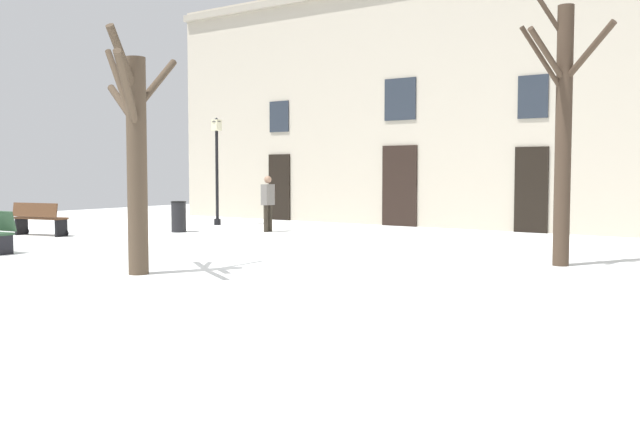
{
  "coord_description": "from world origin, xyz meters",
  "views": [
    {
      "loc": [
        8.11,
        -9.89,
        1.73
      ],
      "look_at": [
        0.0,
        1.89,
        0.86
      ],
      "focal_mm": 38.18,
      "sensor_mm": 36.0,
      "label": 1
    }
  ],
  "objects_px": {
    "streetlamp": "(217,159)",
    "litter_bin": "(179,217)",
    "tree_center": "(136,149)",
    "tree_left_of_center": "(563,125)",
    "person_strolling": "(268,201)",
    "bench_near_lamp": "(39,219)"
  },
  "relations": [
    {
      "from": "tree_left_of_center",
      "to": "streetlamp",
      "type": "bearing_deg",
      "value": 163.33
    },
    {
      "from": "tree_left_of_center",
      "to": "streetlamp",
      "type": "distance_m",
      "value": 12.43
    },
    {
      "from": "streetlamp",
      "to": "tree_center",
      "type": "bearing_deg",
      "value": -54.1
    },
    {
      "from": "bench_near_lamp",
      "to": "person_strolling",
      "type": "relative_size",
      "value": 1.0
    },
    {
      "from": "streetlamp",
      "to": "tree_left_of_center",
      "type": "bearing_deg",
      "value": -16.67
    },
    {
      "from": "streetlamp",
      "to": "litter_bin",
      "type": "xyz_separation_m",
      "value": [
        0.9,
        -2.57,
        -1.7
      ]
    },
    {
      "from": "litter_bin",
      "to": "bench_near_lamp",
      "type": "height_order",
      "value": "bench_near_lamp"
    },
    {
      "from": "tree_center",
      "to": "person_strolling",
      "type": "bearing_deg",
      "value": 113.47
    },
    {
      "from": "tree_center",
      "to": "streetlamp",
      "type": "height_order",
      "value": "tree_center"
    },
    {
      "from": "litter_bin",
      "to": "bench_near_lamp",
      "type": "xyz_separation_m",
      "value": [
        -2.27,
        -2.95,
        0.02
      ]
    },
    {
      "from": "tree_left_of_center",
      "to": "bench_near_lamp",
      "type": "distance_m",
      "value": 13.58
    },
    {
      "from": "tree_left_of_center",
      "to": "litter_bin",
      "type": "height_order",
      "value": "tree_left_of_center"
    },
    {
      "from": "streetlamp",
      "to": "litter_bin",
      "type": "relative_size",
      "value": 3.93
    },
    {
      "from": "tree_center",
      "to": "tree_left_of_center",
      "type": "bearing_deg",
      "value": 42.16
    },
    {
      "from": "bench_near_lamp",
      "to": "streetlamp",
      "type": "bearing_deg",
      "value": -115.28
    },
    {
      "from": "tree_left_of_center",
      "to": "person_strolling",
      "type": "relative_size",
      "value": 3.47
    },
    {
      "from": "bench_near_lamp",
      "to": "litter_bin",
      "type": "bearing_deg",
      "value": -138.94
    },
    {
      "from": "streetlamp",
      "to": "litter_bin",
      "type": "distance_m",
      "value": 3.21
    },
    {
      "from": "tree_center",
      "to": "person_strolling",
      "type": "relative_size",
      "value": 2.5
    },
    {
      "from": "streetlamp",
      "to": "person_strolling",
      "type": "relative_size",
      "value": 2.16
    },
    {
      "from": "tree_center",
      "to": "tree_left_of_center",
      "type": "xyz_separation_m",
      "value": [
        5.63,
        5.1,
        0.47
      ]
    },
    {
      "from": "litter_bin",
      "to": "person_strolling",
      "type": "xyz_separation_m",
      "value": [
        2.07,
        1.52,
        0.44
      ]
    }
  ]
}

